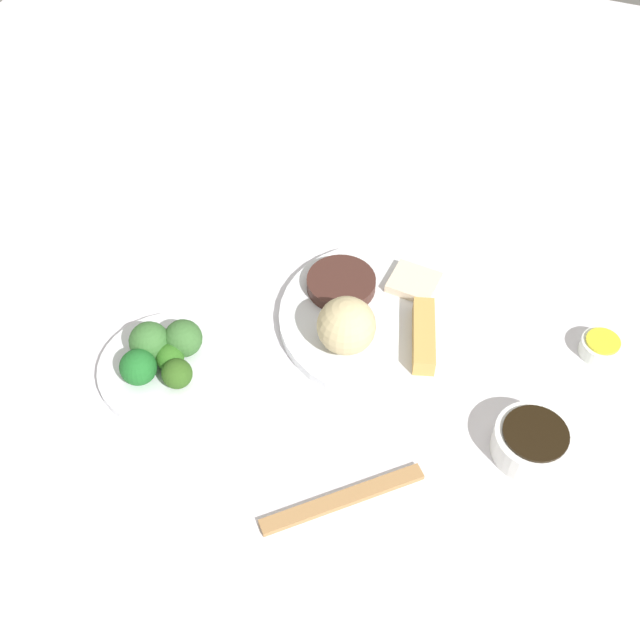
% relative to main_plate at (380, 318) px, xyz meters
% --- Properties ---
extents(tabletop, '(2.20, 2.20, 0.02)m').
position_rel_main_plate_xyz_m(tabletop, '(-0.02, 0.02, -0.02)').
color(tabletop, silver).
rests_on(tabletop, ground).
extents(main_plate, '(0.29, 0.29, 0.02)m').
position_rel_main_plate_xyz_m(main_plate, '(0.00, 0.00, 0.00)').
color(main_plate, white).
rests_on(main_plate, tabletop).
extents(rice_scoop, '(0.08, 0.08, 0.08)m').
position_rel_main_plate_xyz_m(rice_scoop, '(0.03, 0.07, 0.05)').
color(rice_scoop, '#CDB986').
rests_on(rice_scoop, main_plate).
extents(spring_roll, '(0.06, 0.12, 0.03)m').
position_rel_main_plate_xyz_m(spring_roll, '(-0.07, 0.03, 0.02)').
color(spring_roll, tan).
rests_on(spring_roll, main_plate).
extents(crab_rangoon_wonton, '(0.07, 0.07, 0.01)m').
position_rel_main_plate_xyz_m(crab_rangoon_wonton, '(-0.03, -0.07, 0.01)').
color(crab_rangoon_wonton, beige).
rests_on(crab_rangoon_wonton, main_plate).
extents(stir_fry_heap, '(0.10, 0.10, 0.02)m').
position_rel_main_plate_xyz_m(stir_fry_heap, '(0.07, -0.03, 0.02)').
color(stir_fry_heap, '#42251E').
rests_on(stir_fry_heap, main_plate).
extents(broccoli_plate, '(0.19, 0.19, 0.01)m').
position_rel_main_plate_xyz_m(broccoli_plate, '(0.24, 0.19, -0.00)').
color(broccoli_plate, white).
rests_on(broccoli_plate, tabletop).
extents(broccoli_floret_0, '(0.05, 0.05, 0.05)m').
position_rel_main_plate_xyz_m(broccoli_floret_0, '(0.23, 0.16, 0.03)').
color(broccoli_floret_0, '#3A6C32').
rests_on(broccoli_floret_0, broccoli_plate).
extents(broccoli_floret_1, '(0.06, 0.06, 0.06)m').
position_rel_main_plate_xyz_m(broccoli_floret_1, '(0.27, 0.18, 0.03)').
color(broccoli_floret_1, '#3B7033').
rests_on(broccoli_floret_1, broccoli_plate).
extents(broccoli_floret_2, '(0.05, 0.05, 0.05)m').
position_rel_main_plate_xyz_m(broccoli_floret_2, '(0.27, 0.23, 0.03)').
color(broccoli_floret_2, '#1E6927').
rests_on(broccoli_floret_2, broccoli_plate).
extents(broccoli_floret_3, '(0.04, 0.04, 0.04)m').
position_rel_main_plate_xyz_m(broccoli_floret_3, '(0.21, 0.21, 0.03)').
color(broccoli_floret_3, '#315A1B').
rests_on(broccoli_floret_3, broccoli_plate).
extents(broccoli_floret_4, '(0.04, 0.04, 0.04)m').
position_rel_main_plate_xyz_m(broccoli_floret_4, '(0.24, 0.19, 0.03)').
color(broccoli_floret_4, '#2E681D').
rests_on(broccoli_floret_4, broccoli_plate).
extents(soy_sauce_bowl, '(0.10, 0.10, 0.04)m').
position_rel_main_plate_xyz_m(soy_sauce_bowl, '(-0.25, 0.14, 0.01)').
color(soy_sauce_bowl, white).
rests_on(soy_sauce_bowl, tabletop).
extents(soy_sauce_bowl_liquid, '(0.08, 0.08, 0.00)m').
position_rel_main_plate_xyz_m(soy_sauce_bowl_liquid, '(-0.25, 0.14, 0.03)').
color(soy_sauce_bowl_liquid, black).
rests_on(soy_sauce_bowl_liquid, soy_sauce_bowl).
extents(sauce_ramekin_hot_mustard, '(0.06, 0.06, 0.02)m').
position_rel_main_plate_xyz_m(sauce_ramekin_hot_mustard, '(-0.31, -0.06, 0.00)').
color(sauce_ramekin_hot_mustard, white).
rests_on(sauce_ramekin_hot_mustard, tabletop).
extents(sauce_ramekin_hot_mustard_liquid, '(0.05, 0.05, 0.00)m').
position_rel_main_plate_xyz_m(sauce_ramekin_hot_mustard_liquid, '(-0.31, -0.06, 0.02)').
color(sauce_ramekin_hot_mustard_liquid, yellow).
rests_on(sauce_ramekin_hot_mustard_liquid, sauce_ramekin_hot_mustard).
extents(chopsticks_pair, '(0.17, 0.16, 0.01)m').
position_rel_main_plate_xyz_m(chopsticks_pair, '(-0.05, 0.29, -0.00)').
color(chopsticks_pair, '#AD7E4C').
rests_on(chopsticks_pair, tabletop).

